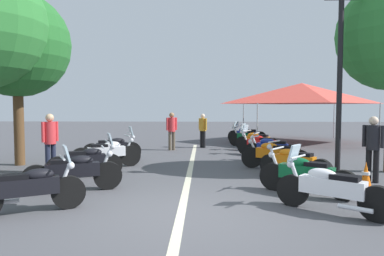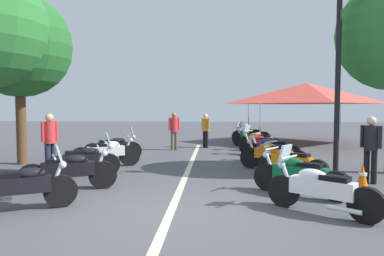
# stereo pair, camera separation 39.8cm
# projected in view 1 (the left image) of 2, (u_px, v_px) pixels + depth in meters

# --- Properties ---
(ground_plane) EXTENTS (80.00, 80.00, 0.00)m
(ground_plane) POSITION_uv_depth(u_px,v_px,m) (181.00, 213.00, 6.24)
(ground_plane) COLOR #4C4C51
(lane_centre_stripe) EXTENTS (15.18, 0.16, 0.01)m
(lane_centre_stripe) POSITION_uv_depth(u_px,v_px,m) (189.00, 173.00, 10.00)
(lane_centre_stripe) COLOR beige
(lane_centre_stripe) RESTS_ON ground_plane
(motorcycle_left_row_0) EXTENTS (1.12, 1.81, 1.20)m
(motorcycle_left_row_0) POSITION_uv_depth(u_px,v_px,m) (30.00, 188.00, 6.22)
(motorcycle_left_row_0) COLOR black
(motorcycle_left_row_0) RESTS_ON ground_plane
(motorcycle_left_row_1) EXTENTS (0.98, 2.08, 1.00)m
(motorcycle_left_row_1) POSITION_uv_depth(u_px,v_px,m) (74.00, 171.00, 7.81)
(motorcycle_left_row_1) COLOR black
(motorcycle_left_row_1) RESTS_ON ground_plane
(motorcycle_left_row_2) EXTENTS (1.01, 1.87, 1.20)m
(motorcycle_left_row_2) POSITION_uv_depth(u_px,v_px,m) (86.00, 161.00, 9.37)
(motorcycle_left_row_2) COLOR black
(motorcycle_left_row_2) RESTS_ON ground_plane
(motorcycle_left_row_3) EXTENTS (1.14, 2.01, 1.02)m
(motorcycle_left_row_3) POSITION_uv_depth(u_px,v_px,m) (107.00, 153.00, 10.93)
(motorcycle_left_row_3) COLOR black
(motorcycle_left_row_3) RESTS_ON ground_plane
(motorcycle_left_row_4) EXTENTS (0.99, 1.93, 1.22)m
(motorcycle_left_row_4) POSITION_uv_depth(u_px,v_px,m) (113.00, 148.00, 12.24)
(motorcycle_left_row_4) COLOR black
(motorcycle_left_row_4) RESTS_ON ground_plane
(motorcycle_right_row_0) EXTENTS (1.41, 1.72, 1.19)m
(motorcycle_right_row_0) POSITION_uv_depth(u_px,v_px,m) (330.00, 188.00, 6.23)
(motorcycle_right_row_0) COLOR black
(motorcycle_right_row_0) RESTS_ON ground_plane
(motorcycle_right_row_1) EXTENTS (1.35, 1.84, 0.99)m
(motorcycle_right_row_1) POSITION_uv_depth(u_px,v_px,m) (305.00, 174.00, 7.54)
(motorcycle_right_row_1) COLOR black
(motorcycle_right_row_1) RESTS_ON ground_plane
(motorcycle_right_row_2) EXTENTS (1.38, 1.64, 0.98)m
(motorcycle_right_row_2) POSITION_uv_depth(u_px,v_px,m) (294.00, 162.00, 9.18)
(motorcycle_right_row_2) COLOR black
(motorcycle_right_row_2) RESTS_ON ground_plane
(motorcycle_right_row_3) EXTENTS (1.16, 1.93, 1.01)m
(motorcycle_right_row_3) POSITION_uv_depth(u_px,v_px,m) (274.00, 155.00, 10.55)
(motorcycle_right_row_3) COLOR black
(motorcycle_right_row_3) RESTS_ON ground_plane
(motorcycle_right_row_4) EXTENTS (1.09, 1.84, 1.00)m
(motorcycle_right_row_4) POSITION_uv_depth(u_px,v_px,m) (272.00, 149.00, 12.08)
(motorcycle_right_row_4) COLOR black
(motorcycle_right_row_4) RESTS_ON ground_plane
(motorcycle_right_row_5) EXTENTS (1.36, 1.77, 1.19)m
(motorcycle_right_row_5) POSITION_uv_depth(u_px,v_px,m) (261.00, 144.00, 13.64)
(motorcycle_right_row_5) COLOR black
(motorcycle_right_row_5) RESTS_ON ground_plane
(motorcycle_right_row_6) EXTENTS (1.14, 1.81, 1.20)m
(motorcycle_right_row_6) POSITION_uv_depth(u_px,v_px,m) (257.00, 141.00, 15.12)
(motorcycle_right_row_6) COLOR black
(motorcycle_right_row_6) RESTS_ON ground_plane
(motorcycle_right_row_7) EXTENTS (1.30, 1.76, 1.21)m
(motorcycle_right_row_7) POSITION_uv_depth(u_px,v_px,m) (248.00, 137.00, 16.71)
(motorcycle_right_row_7) COLOR black
(motorcycle_right_row_7) RESTS_ON ground_plane
(motorcycle_right_row_8) EXTENTS (1.35, 1.90, 1.02)m
(motorcycle_right_row_8) POSITION_uv_depth(u_px,v_px,m) (246.00, 135.00, 18.14)
(motorcycle_right_row_8) COLOR black
(motorcycle_right_row_8) RESTS_ON ground_plane
(street_lamp_twin_globe) EXTENTS (0.32, 1.22, 5.11)m
(street_lamp_twin_globe) POSITION_uv_depth(u_px,v_px,m) (340.00, 49.00, 9.30)
(street_lamp_twin_globe) COLOR black
(street_lamp_twin_globe) RESTS_ON ground_plane
(traffic_cone_0) EXTENTS (0.36, 0.36, 0.61)m
(traffic_cone_0) POSITION_uv_depth(u_px,v_px,m) (366.00, 175.00, 8.24)
(traffic_cone_0) COLOR orange
(traffic_cone_0) RESTS_ON ground_plane
(bystander_0) EXTENTS (0.42, 0.38, 1.60)m
(bystander_0) POSITION_uv_depth(u_px,v_px,m) (203.00, 128.00, 16.36)
(bystander_0) COLOR black
(bystander_0) RESTS_ON ground_plane
(bystander_1) EXTENTS (0.41, 0.39, 1.67)m
(bystander_1) POSITION_uv_depth(u_px,v_px,m) (373.00, 144.00, 8.77)
(bystander_1) COLOR black
(bystander_1) RESTS_ON ground_plane
(bystander_2) EXTENTS (0.46, 0.33, 1.72)m
(bystander_2) POSITION_uv_depth(u_px,v_px,m) (50.00, 138.00, 9.98)
(bystander_2) COLOR #1E2338
(bystander_2) RESTS_ON ground_plane
(bystander_3) EXTENTS (0.32, 0.46, 1.67)m
(bystander_3) POSITION_uv_depth(u_px,v_px,m) (172.00, 128.00, 15.38)
(bystander_3) COLOR brown
(bystander_3) RESTS_ON ground_plane
(roadside_tree_1) EXTENTS (3.40, 3.40, 5.63)m
(roadside_tree_1) POSITION_uv_depth(u_px,v_px,m) (17.00, 45.00, 11.24)
(roadside_tree_1) COLOR brown
(roadside_tree_1) RESTS_ON ground_plane
(event_tent) EXTENTS (6.18, 6.18, 3.20)m
(event_tent) POSITION_uv_depth(u_px,v_px,m) (302.00, 93.00, 18.64)
(event_tent) COLOR #E54C3F
(event_tent) RESTS_ON ground_plane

